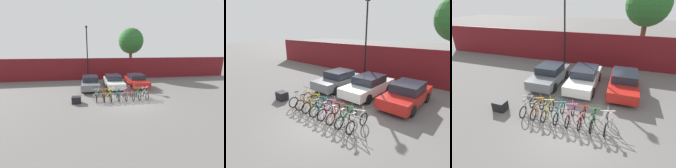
{
  "view_description": "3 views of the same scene",
  "coord_description": "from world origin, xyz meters",
  "views": [
    {
      "loc": [
        -3.26,
        -11.36,
        4.23
      ],
      "look_at": [
        -1.04,
        2.42,
        0.94
      ],
      "focal_mm": 24.0,
      "sensor_mm": 36.0,
      "label": 1
    },
    {
      "loc": [
        5.6,
        -5.39,
        4.46
      ],
      "look_at": [
        -1.31,
        2.43,
        1.18
      ],
      "focal_mm": 28.0,
      "sensor_mm": 36.0,
      "label": 2
    },
    {
      "loc": [
        1.86,
        -6.47,
        5.6
      ],
      "look_at": [
        -1.26,
        2.5,
        1.06
      ],
      "focal_mm": 28.0,
      "sensor_mm": 36.0,
      "label": 3
    }
  ],
  "objects": [
    {
      "name": "car_grey",
      "position": [
        -3.06,
        4.48,
        0.69
      ],
      "size": [
        1.91,
        4.25,
        1.4
      ],
      "color": "slate",
      "rests_on": "ground"
    },
    {
      "name": "bicycle_white",
      "position": [
        1.56,
        0.53,
        0.38
      ],
      "size": [
        0.68,
        1.71,
        1.05
      ],
      "rotation": [
        0.0,
        0.0,
        -0.06
      ],
      "color": "black",
      "rests_on": "ground"
    },
    {
      "name": "bicycle_silver",
      "position": [
        -2.67,
        0.53,
        0.38
      ],
      "size": [
        0.68,
        1.71,
        1.05
      ],
      "rotation": [
        0.0,
        0.0,
        -0.03
      ],
      "color": "black",
      "rests_on": "ground"
    },
    {
      "name": "lamp_post",
      "position": [
        -3.28,
        8.5,
        3.84
      ],
      "size": [
        0.24,
        0.44,
        6.97
      ],
      "color": "black",
      "rests_on": "ground"
    },
    {
      "name": "bicycle_yellow",
      "position": [
        -1.49,
        0.53,
        0.38
      ],
      "size": [
        0.68,
        1.71,
        1.05
      ],
      "rotation": [
        0.0,
        0.0,
        -0.0
      ],
      "color": "black",
      "rests_on": "ground"
    },
    {
      "name": "tree_behind_hoarding",
      "position": [
        3.28,
        11.3,
        5.32
      ],
      "size": [
        3.76,
        3.76,
        7.25
      ],
      "color": "brown",
      "rests_on": "ground"
    },
    {
      "name": "bicycle_red",
      "position": [
        0.36,
        0.53,
        0.38
      ],
      "size": [
        0.68,
        1.71,
        1.05
      ],
      "rotation": [
        0.0,
        0.0,
        -0.01
      ],
      "color": "black",
      "rests_on": "ground"
    },
    {
      "name": "bike_rack",
      "position": [
        -0.56,
        0.68,
        0.5
      ],
      "size": [
        4.77,
        0.04,
        0.57
      ],
      "color": "gray",
      "rests_on": "ground"
    },
    {
      "name": "cargo_crate",
      "position": [
        -4.26,
        0.2,
        0.28
      ],
      "size": [
        0.7,
        0.56,
        0.55
      ],
      "primitive_type": "cube",
      "color": "black",
      "rests_on": "ground"
    },
    {
      "name": "ground_plane",
      "position": [
        0.0,
        0.0,
        0.0
      ],
      "size": [
        120.0,
        120.0,
        0.0
      ],
      "primitive_type": "plane",
      "color": "#605E5B"
    },
    {
      "name": "bicycle_pink",
      "position": [
        -0.24,
        0.53,
        0.38
      ],
      "size": [
        0.68,
        1.71,
        1.05
      ],
      "rotation": [
        0.0,
        0.0,
        -0.04
      ],
      "color": "black",
      "rests_on": "ground"
    },
    {
      "name": "bicycle_orange",
      "position": [
        -2.06,
        0.53,
        0.38
      ],
      "size": [
        0.68,
        1.71,
        1.05
      ],
      "rotation": [
        0.0,
        0.0,
        -0.01
      ],
      "color": "black",
      "rests_on": "ground"
    },
    {
      "name": "bicycle_green",
      "position": [
        0.91,
        0.53,
        0.38
      ],
      "size": [
        0.68,
        1.71,
        1.05
      ],
      "rotation": [
        0.0,
        0.0,
        -0.02
      ],
      "color": "black",
      "rests_on": "ground"
    },
    {
      "name": "bicycle_teal",
      "position": [
        -0.84,
        0.53,
        0.38
      ],
      "size": [
        0.68,
        1.71,
        1.05
      ],
      "rotation": [
        0.0,
        0.0,
        0.04
      ],
      "color": "black",
      "rests_on": "ground"
    },
    {
      "name": "car_red",
      "position": [
        2.16,
        4.82,
        0.69
      ],
      "size": [
        1.91,
        4.41,
        1.4
      ],
      "color": "red",
      "rests_on": "ground"
    },
    {
      "name": "car_white",
      "position": [
        -0.51,
        4.74,
        0.69
      ],
      "size": [
        1.91,
        4.56,
        1.4
      ],
      "color": "silver",
      "rests_on": "ground"
    },
    {
      "name": "hoarding_wall",
      "position": [
        0.0,
        9.5,
        1.49
      ],
      "size": [
        36.0,
        0.16,
        2.97
      ],
      "primitive_type": "cube",
      "color": "maroon",
      "rests_on": "ground"
    }
  ]
}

